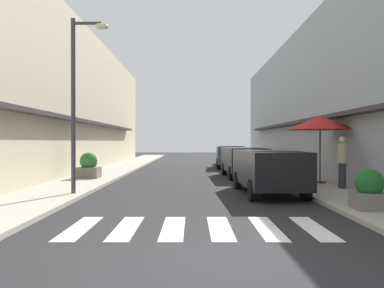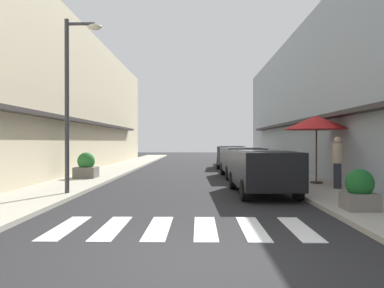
{
  "view_description": "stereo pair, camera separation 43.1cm",
  "coord_description": "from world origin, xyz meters",
  "px_view_note": "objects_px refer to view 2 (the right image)",
  "views": [
    {
      "loc": [
        -0.09,
        -5.39,
        1.77
      ],
      "look_at": [
        -0.03,
        16.27,
        1.62
      ],
      "focal_mm": 35.65,
      "sensor_mm": 36.0,
      "label": 1
    },
    {
      "loc": [
        0.34,
        -5.39,
        1.77
      ],
      "look_at": [
        -0.03,
        16.27,
        1.62
      ],
      "focal_mm": 35.65,
      "sensor_mm": 36.0,
      "label": 2
    }
  ],
  "objects_px": {
    "parked_car_mid": "(242,159)",
    "planter_corner": "(360,191)",
    "pedestrian_walking_near": "(338,161)",
    "planter_midblock": "(86,166)",
    "parked_car_near": "(262,167)",
    "parked_car_far": "(230,154)",
    "cafe_umbrella": "(316,123)",
    "street_lamp": "(73,87)",
    "planter_far": "(275,160)"
  },
  "relations": [
    {
      "from": "parked_car_mid",
      "to": "parked_car_far",
      "type": "height_order",
      "value": "same"
    },
    {
      "from": "pedestrian_walking_near",
      "to": "parked_car_mid",
      "type": "bearing_deg",
      "value": -54.09
    },
    {
      "from": "parked_car_mid",
      "to": "pedestrian_walking_near",
      "type": "xyz_separation_m",
      "value": [
        2.75,
        -5.3,
        0.16
      ]
    },
    {
      "from": "planter_far",
      "to": "pedestrian_walking_near",
      "type": "xyz_separation_m",
      "value": [
        0.03,
        -10.56,
        0.46
      ]
    },
    {
      "from": "parked_car_mid",
      "to": "planter_far",
      "type": "distance_m",
      "value": 5.92
    },
    {
      "from": "parked_car_far",
      "to": "planter_corner",
      "type": "xyz_separation_m",
      "value": [
        1.77,
        -16.07,
        -0.34
      ]
    },
    {
      "from": "parked_car_mid",
      "to": "cafe_umbrella",
      "type": "relative_size",
      "value": 1.63
    },
    {
      "from": "planter_midblock",
      "to": "planter_far",
      "type": "relative_size",
      "value": 1.04
    },
    {
      "from": "planter_midblock",
      "to": "street_lamp",
      "type": "bearing_deg",
      "value": -77.99
    },
    {
      "from": "parked_car_mid",
      "to": "street_lamp",
      "type": "xyz_separation_m",
      "value": [
        -6.13,
        -6.59,
        2.57
      ]
    },
    {
      "from": "parked_car_near",
      "to": "cafe_umbrella",
      "type": "relative_size",
      "value": 1.64
    },
    {
      "from": "pedestrian_walking_near",
      "to": "parked_car_far",
      "type": "bearing_deg",
      "value": -68.5
    },
    {
      "from": "cafe_umbrella",
      "to": "parked_car_mid",
      "type": "bearing_deg",
      "value": 125.32
    },
    {
      "from": "parked_car_near",
      "to": "planter_corner",
      "type": "bearing_deg",
      "value": -62.87
    },
    {
      "from": "parked_car_near",
      "to": "planter_midblock",
      "type": "distance_m",
      "value": 8.52
    },
    {
      "from": "cafe_umbrella",
      "to": "pedestrian_walking_near",
      "type": "xyz_separation_m",
      "value": [
        0.21,
        -1.72,
        -1.41
      ]
    },
    {
      "from": "planter_corner",
      "to": "planter_far",
      "type": "height_order",
      "value": "planter_far"
    },
    {
      "from": "planter_far",
      "to": "parked_car_near",
      "type": "bearing_deg",
      "value": -103.56
    },
    {
      "from": "parked_car_near",
      "to": "pedestrian_walking_near",
      "type": "xyz_separation_m",
      "value": [
        2.75,
        0.71,
        0.16
      ]
    },
    {
      "from": "parked_car_far",
      "to": "street_lamp",
      "type": "relative_size",
      "value": 0.75
    },
    {
      "from": "street_lamp",
      "to": "planter_midblock",
      "type": "distance_m",
      "value": 5.95
    },
    {
      "from": "parked_car_far",
      "to": "pedestrian_walking_near",
      "type": "bearing_deg",
      "value": -77.01
    },
    {
      "from": "planter_midblock",
      "to": "planter_far",
      "type": "bearing_deg",
      "value": 34.17
    },
    {
      "from": "parked_car_near",
      "to": "street_lamp",
      "type": "bearing_deg",
      "value": -174.6
    },
    {
      "from": "street_lamp",
      "to": "planter_far",
      "type": "distance_m",
      "value": 15.06
    },
    {
      "from": "parked_car_far",
      "to": "planter_midblock",
      "type": "xyz_separation_m",
      "value": [
        -7.21,
        -8.1,
        -0.29
      ]
    },
    {
      "from": "planter_corner",
      "to": "planter_midblock",
      "type": "bearing_deg",
      "value": 138.41
    },
    {
      "from": "planter_corner",
      "to": "parked_car_mid",
      "type": "bearing_deg",
      "value": 100.59
    },
    {
      "from": "planter_midblock",
      "to": "parked_car_far",
      "type": "bearing_deg",
      "value": 48.31
    },
    {
      "from": "cafe_umbrella",
      "to": "parked_car_far",
      "type": "bearing_deg",
      "value": 103.99
    },
    {
      "from": "parked_car_near",
      "to": "cafe_umbrella",
      "type": "bearing_deg",
      "value": 43.68
    },
    {
      "from": "parked_car_near",
      "to": "parked_car_far",
      "type": "height_order",
      "value": "same"
    },
    {
      "from": "planter_corner",
      "to": "planter_far",
      "type": "distance_m",
      "value": 14.75
    },
    {
      "from": "parked_car_mid",
      "to": "cafe_umbrella",
      "type": "xyz_separation_m",
      "value": [
        2.54,
        -3.58,
        1.58
      ]
    },
    {
      "from": "street_lamp",
      "to": "pedestrian_walking_near",
      "type": "relative_size",
      "value": 3.05
    },
    {
      "from": "planter_far",
      "to": "pedestrian_walking_near",
      "type": "relative_size",
      "value": 0.61
    },
    {
      "from": "street_lamp",
      "to": "pedestrian_walking_near",
      "type": "bearing_deg",
      "value": 8.24
    },
    {
      "from": "pedestrian_walking_near",
      "to": "planter_corner",
      "type": "bearing_deg",
      "value": 85.24
    },
    {
      "from": "parked_car_far",
      "to": "cafe_umbrella",
      "type": "height_order",
      "value": "cafe_umbrella"
    },
    {
      "from": "planter_midblock",
      "to": "cafe_umbrella",
      "type": "bearing_deg",
      "value": -12.13
    },
    {
      "from": "street_lamp",
      "to": "parked_car_near",
      "type": "bearing_deg",
      "value": 5.4
    },
    {
      "from": "parked_car_mid",
      "to": "planter_corner",
      "type": "distance_m",
      "value": 9.63
    },
    {
      "from": "parked_car_far",
      "to": "cafe_umbrella",
      "type": "bearing_deg",
      "value": -76.01
    },
    {
      "from": "parked_car_near",
      "to": "parked_car_far",
      "type": "xyz_separation_m",
      "value": [
        -0.0,
        12.62,
        -0.0
      ]
    },
    {
      "from": "planter_midblock",
      "to": "parked_car_near",
      "type": "bearing_deg",
      "value": -32.08
    },
    {
      "from": "planter_midblock",
      "to": "pedestrian_walking_near",
      "type": "distance_m",
      "value": 10.68
    },
    {
      "from": "parked_car_near",
      "to": "cafe_umbrella",
      "type": "height_order",
      "value": "cafe_umbrella"
    },
    {
      "from": "street_lamp",
      "to": "planter_corner",
      "type": "distance_m",
      "value": 8.9
    },
    {
      "from": "planter_far",
      "to": "parked_car_far",
      "type": "bearing_deg",
      "value": 153.42
    },
    {
      "from": "parked_car_mid",
      "to": "parked_car_far",
      "type": "bearing_deg",
      "value": 90.0
    }
  ]
}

